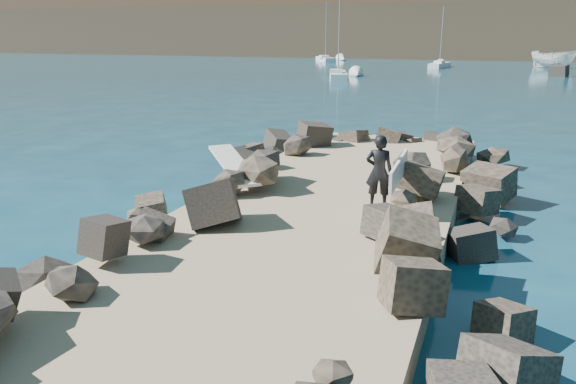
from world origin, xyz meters
name	(u,v)px	position (x,y,z in m)	size (l,w,h in m)	color
ground	(304,246)	(0.00, 0.00, 0.00)	(800.00, 800.00, 0.00)	#0F384C
jetty	(269,267)	(0.00, -2.00, 0.30)	(6.00, 26.00, 0.60)	#8C7759
riprap_left	(152,230)	(-2.90, -1.50, 0.50)	(2.60, 22.00, 1.00)	black
riprap_right	(432,269)	(2.90, -1.50, 0.50)	(2.60, 22.00, 1.00)	black
surfboard_resting	(234,169)	(-2.69, 2.09, 1.04)	(0.64, 2.56, 0.09)	silver
boat_imported	(553,59)	(9.86, 72.01, 1.18)	(2.29, 6.09, 2.35)	silver
surfer_with_board	(382,171)	(1.36, 1.54, 1.46)	(0.82, 2.11, 1.70)	black
sailboat_a	(338,75)	(-11.93, 45.37, 0.35)	(3.72, 7.53, 8.86)	silver
sailboat_b	(440,65)	(-4.18, 67.87, 0.35)	(2.42, 6.71, 7.97)	silver
sailboat_e	(325,59)	(-23.65, 79.62, 0.35)	(5.34, 7.72, 9.41)	silver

